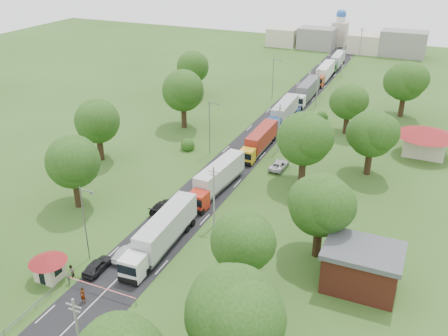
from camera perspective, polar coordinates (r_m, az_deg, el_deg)
The scene contains 42 objects.
ground at distance 76.45m, azimuth -2.69°, elevation -3.20°, with size 260.00×260.00×0.00m, color #304E1A.
road at distance 92.95m, azimuth 2.75°, elevation 2.24°, with size 8.00×200.00×0.04m, color black.
boom_barrier at distance 59.13m, azimuth -14.95°, elevation -12.80°, with size 9.22×0.35×1.18m.
guard_booth at distance 61.72m, azimuth -19.45°, elevation -10.21°, with size 4.40×4.40×3.45m.
info_sign at distance 103.74m, azimuth 8.51°, elevation 6.29°, with size 0.12×3.10×4.10m.
pole_1 at distance 66.57m, azimuth -1.17°, elevation -3.24°, with size 1.60×0.24×9.00m.
pole_2 at distance 90.42m, azimuth 6.31°, elevation 4.63°, with size 1.60×0.24×9.00m.
pole_3 at distance 116.14m, azimuth 10.63°, elevation 9.10°, with size 1.60×0.24×9.00m.
pole_4 at distance 142.71m, azimuth 13.43°, elevation 11.90°, with size 1.60×0.24×9.00m.
pole_5 at distance 169.75m, azimuth 15.37°, elevation 13.80°, with size 1.60×0.24×9.00m.
lamp_0 at distance 61.85m, azimuth -15.57°, elevation -5.78°, with size 2.03×0.22×10.00m.
lamp_1 at distance 88.55m, azimuth -1.59°, elevation 4.92°, with size 2.03×0.22×10.00m.
lamp_2 at distance 119.60m, azimuth 5.67°, elevation 10.32°, with size 2.03×0.22×10.00m.
tree_1 at distance 43.43m, azimuth 1.23°, elevation -16.16°, with size 9.60×9.60×12.05m.
tree_2 at distance 54.18m, azimuth 2.19°, elevation -8.27°, with size 8.00×8.00×10.10m.
tree_3 at distance 60.67m, azimuth 11.02°, elevation -4.08°, with size 8.80×8.80×11.07m.
tree_4 at distance 77.68m, azimuth 9.20°, elevation 3.38°, with size 9.60×9.60×12.05m.
tree_5 at distance 83.81m, azimuth 16.57°, elevation 3.84°, with size 8.80×8.80×11.07m.
tree_6 at distance 100.82m, azimuth 14.05°, elevation 7.39°, with size 8.00×8.00×10.10m.
tree_7 at distance 113.93m, azimuth 20.06°, elevation 9.34°, with size 9.60×9.60×12.05m.
tree_10 at distance 73.60m, azimuth -16.81°, elevation 0.75°, with size 8.80×8.80×11.07m.
tree_11 at distance 88.46m, azimuth -14.24°, elevation 5.26°, with size 8.80×8.80×11.07m.
tree_12 at distance 100.99m, azimuth -4.67°, elevation 8.85°, with size 9.60×9.60×12.05m.
tree_13 at distance 121.81m, azimuth -3.56°, elevation 11.49°, with size 8.80×8.80×11.07m.
house_brick at distance 58.91m, azimuth 15.44°, elevation -10.89°, with size 8.60×6.60×5.20m.
house_cream at distance 95.76m, azimuth 22.09°, elevation 3.39°, with size 10.08×10.08×5.80m.
distant_town at distance 175.58m, azimuth 14.02°, elevation 13.92°, with size 52.00×8.00×8.00m.
church at distance 183.81m, azimuth 13.10°, elevation 15.11°, with size 5.00×5.00×12.30m.
truck_0 at distance 63.75m, azimuth -7.06°, elevation -7.36°, with size 3.21×15.77×4.36m.
truck_1 at distance 76.72m, azimuth -0.79°, elevation -1.18°, with size 3.44×15.24×4.21m.
truck_2 at distance 91.24m, azimuth 4.10°, elevation 3.17°, with size 2.55×14.22×3.94m.
truck_3 at distance 105.56m, azimuth 6.80°, elevation 6.33°, with size 3.08×15.58×4.31m.
truck_4 at distance 121.37m, azimuth 9.47°, elevation 8.72°, with size 2.81×15.54×4.31m.
truck_5 at distance 138.28m, azimuth 11.42°, elevation 10.62°, with size 2.96×15.31×4.24m.
truck_6 at distance 153.34m, azimuth 12.80°, elevation 11.88°, with size 2.83×14.11×3.90m.
car_lane_front at distance 62.11m, azimuth -14.26°, elevation -10.77°, with size 1.79×4.45×1.52m, color black.
car_lane_mid at distance 63.50m, azimuth -10.95°, elevation -9.51°, with size 1.59×4.57×1.50m, color #9A9DA2.
car_lane_rear at distance 72.66m, azimuth -6.99°, elevation -4.38°, with size 2.00×4.93×1.43m, color black.
car_verge_near at distance 85.04m, azimuth 6.30°, elevation 0.33°, with size 2.39×5.17×1.44m, color silver.
car_verge_far at distance 102.07m, azimuth 9.64°, elevation 4.55°, with size 1.81×4.50×1.53m, color #525459.
pedestrian_near at distance 57.79m, azimuth -15.84°, elevation -13.87°, with size 0.70×0.46×1.93m, color gray.
pedestrian_booth at distance 61.94m, azimuth -17.08°, elevation -11.24°, with size 0.78×0.61×1.61m, color gray.
Camera 1 is at (30.20, -59.85, 36.76)m, focal length 40.00 mm.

